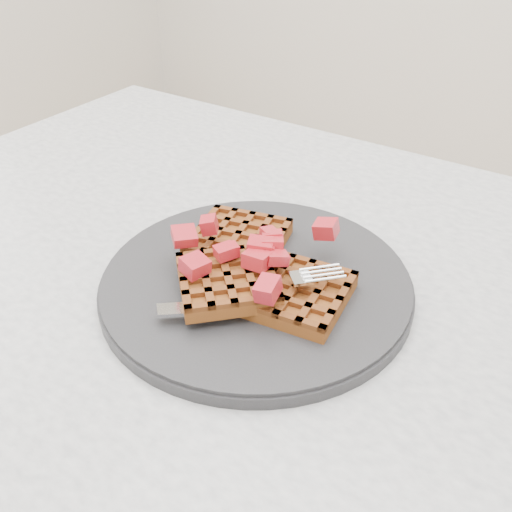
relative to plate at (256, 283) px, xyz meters
The scene contains 5 objects.
table 0.14m from the plate, ahead, with size 1.20×0.80×0.75m.
plate is the anchor object (origin of this frame).
waffles 0.02m from the plate, 87.49° to the right, with size 0.20×0.19×0.03m.
strawberry_pile 0.05m from the plate, ahead, with size 0.15×0.15×0.02m, color #9F0512, non-canonical shape.
fork 0.05m from the plate, 45.82° to the right, with size 0.02×0.18×0.02m, color silver, non-canonical shape.
Camera 1 is at (0.19, -0.37, 1.10)m, focal length 40.00 mm.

